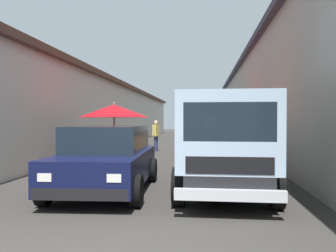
{
  "coord_description": "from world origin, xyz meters",
  "views": [
    {
      "loc": [
        -3.11,
        -1.39,
        1.58
      ],
      "look_at": [
        7.73,
        -0.27,
        1.4
      ],
      "focal_mm": 37.41,
      "sensor_mm": 36.0,
      "label": 1
    }
  ],
  "objects_px": {
    "vendor_by_crates": "(156,134)",
    "fruit_stall_near_left": "(213,116)",
    "fruit_stall_near_right": "(204,115)",
    "parked_scooter": "(95,150)",
    "fruit_stall_far_left": "(113,120)",
    "delivery_truck": "(225,147)",
    "hatchback_car": "(107,158)",
    "fruit_stall_mid_lane": "(214,120)"
  },
  "relations": [
    {
      "from": "fruit_stall_mid_lane",
      "to": "hatchback_car",
      "type": "xyz_separation_m",
      "value": [
        -3.28,
        2.42,
        -0.84
      ]
    },
    {
      "from": "fruit_stall_mid_lane",
      "to": "fruit_stall_far_left",
      "type": "bearing_deg",
      "value": 85.27
    },
    {
      "from": "fruit_stall_near_left",
      "to": "fruit_stall_near_right",
      "type": "distance_m",
      "value": 3.71
    },
    {
      "from": "fruit_stall_near_right",
      "to": "hatchback_car",
      "type": "bearing_deg",
      "value": 169.86
    },
    {
      "from": "fruit_stall_near_left",
      "to": "delivery_truck",
      "type": "xyz_separation_m",
      "value": [
        -8.69,
        -0.02,
        -0.71
      ]
    },
    {
      "from": "parked_scooter",
      "to": "fruit_stall_far_left",
      "type": "bearing_deg",
      "value": -145.88
    },
    {
      "from": "hatchback_car",
      "to": "parked_scooter",
      "type": "height_order",
      "value": "hatchback_car"
    },
    {
      "from": "fruit_stall_far_left",
      "to": "hatchback_car",
      "type": "xyz_separation_m",
      "value": [
        -3.55,
        -0.82,
        -0.84
      ]
    },
    {
      "from": "fruit_stall_near_right",
      "to": "fruit_stall_far_left",
      "type": "height_order",
      "value": "fruit_stall_near_right"
    },
    {
      "from": "fruit_stall_near_right",
      "to": "delivery_truck",
      "type": "distance_m",
      "value": 12.41
    },
    {
      "from": "fruit_stall_mid_lane",
      "to": "fruit_stall_far_left",
      "type": "relative_size",
      "value": 1.05
    },
    {
      "from": "fruit_stall_far_left",
      "to": "delivery_truck",
      "type": "relative_size",
      "value": 0.46
    },
    {
      "from": "fruit_stall_mid_lane",
      "to": "fruit_stall_near_left",
      "type": "distance_m",
      "value": 4.92
    },
    {
      "from": "fruit_stall_near_left",
      "to": "hatchback_car",
      "type": "relative_size",
      "value": 0.73
    },
    {
      "from": "fruit_stall_mid_lane",
      "to": "vendor_by_crates",
      "type": "xyz_separation_m",
      "value": [
        6.68,
        2.71,
        -0.68
      ]
    },
    {
      "from": "vendor_by_crates",
      "to": "fruit_stall_far_left",
      "type": "bearing_deg",
      "value": 175.23
    },
    {
      "from": "fruit_stall_mid_lane",
      "to": "delivery_truck",
      "type": "relative_size",
      "value": 0.48
    },
    {
      "from": "hatchback_car",
      "to": "vendor_by_crates",
      "type": "xyz_separation_m",
      "value": [
        9.96,
        0.29,
        0.16
      ]
    },
    {
      "from": "delivery_truck",
      "to": "vendor_by_crates",
      "type": "height_order",
      "value": "delivery_truck"
    },
    {
      "from": "fruit_stall_mid_lane",
      "to": "fruit_stall_near_right",
      "type": "height_order",
      "value": "fruit_stall_near_right"
    },
    {
      "from": "fruit_stall_far_left",
      "to": "delivery_truck",
      "type": "bearing_deg",
      "value": -140.13
    },
    {
      "from": "fruit_stall_far_left",
      "to": "parked_scooter",
      "type": "bearing_deg",
      "value": 34.12
    },
    {
      "from": "parked_scooter",
      "to": "vendor_by_crates",
      "type": "bearing_deg",
      "value": -18.8
    },
    {
      "from": "fruit_stall_near_left",
      "to": "delivery_truck",
      "type": "distance_m",
      "value": 8.72
    },
    {
      "from": "fruit_stall_near_left",
      "to": "delivery_truck",
      "type": "bearing_deg",
      "value": -179.9
    },
    {
      "from": "hatchback_car",
      "to": "parked_scooter",
      "type": "xyz_separation_m",
      "value": [
        5.17,
        1.92,
        -0.29
      ]
    },
    {
      "from": "delivery_truck",
      "to": "vendor_by_crates",
      "type": "distance_m",
      "value": 10.83
    },
    {
      "from": "parked_scooter",
      "to": "fruit_stall_mid_lane",
      "type": "bearing_deg",
      "value": -113.49
    },
    {
      "from": "fruit_stall_near_left",
      "to": "fruit_stall_mid_lane",
      "type": "bearing_deg",
      "value": 178.66
    },
    {
      "from": "delivery_truck",
      "to": "vendor_by_crates",
      "type": "xyz_separation_m",
      "value": [
        10.45,
        2.84,
        -0.14
      ]
    },
    {
      "from": "fruit_stall_near_right",
      "to": "fruit_stall_far_left",
      "type": "relative_size",
      "value": 1.08
    },
    {
      "from": "fruit_stall_near_left",
      "to": "fruit_stall_near_right",
      "type": "bearing_deg",
      "value": 6.36
    },
    {
      "from": "hatchback_car",
      "to": "fruit_stall_near_right",
      "type": "bearing_deg",
      "value": -10.14
    },
    {
      "from": "vendor_by_crates",
      "to": "parked_scooter",
      "type": "bearing_deg",
      "value": 161.2
    },
    {
      "from": "vendor_by_crates",
      "to": "fruit_stall_near_left",
      "type": "bearing_deg",
      "value": -121.97
    },
    {
      "from": "fruit_stall_mid_lane",
      "to": "fruit_stall_near_left",
      "type": "bearing_deg",
      "value": -1.34
    },
    {
      "from": "fruit_stall_near_right",
      "to": "parked_scooter",
      "type": "bearing_deg",
      "value": 148.95
    },
    {
      "from": "vendor_by_crates",
      "to": "parked_scooter",
      "type": "distance_m",
      "value": 5.08
    },
    {
      "from": "fruit_stall_near_right",
      "to": "delivery_truck",
      "type": "relative_size",
      "value": 0.5
    },
    {
      "from": "fruit_stall_near_right",
      "to": "vendor_by_crates",
      "type": "xyz_separation_m",
      "value": [
        -1.92,
        2.41,
        -0.95
      ]
    },
    {
      "from": "fruit_stall_near_right",
      "to": "hatchback_car",
      "type": "xyz_separation_m",
      "value": [
        -11.89,
        2.13,
        -1.11
      ]
    },
    {
      "from": "hatchback_car",
      "to": "fruit_stall_far_left",
      "type": "bearing_deg",
      "value": 13.02
    }
  ]
}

